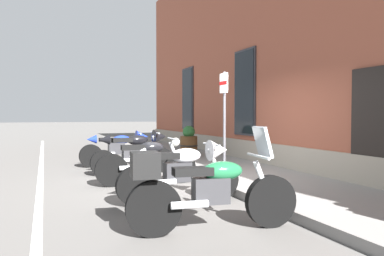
% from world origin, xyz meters
% --- Properties ---
extents(ground_plane, '(140.00, 140.00, 0.00)m').
position_xyz_m(ground_plane, '(0.00, 0.00, 0.00)').
color(ground_plane, '#565451').
extents(sidewalk, '(30.03, 2.43, 0.15)m').
position_xyz_m(sidewalk, '(0.00, 1.21, 0.07)').
color(sidewalk, slate).
rests_on(sidewalk, ground_plane).
extents(lane_stripe, '(30.03, 0.12, 0.01)m').
position_xyz_m(lane_stripe, '(0.00, -3.20, 0.00)').
color(lane_stripe, silver).
rests_on(lane_stripe, ground_plane).
extents(motorcycle_blue_sport, '(0.62, 2.14, 0.99)m').
position_xyz_m(motorcycle_blue_sport, '(-3.25, -1.08, 0.54)').
color(motorcycle_blue_sport, black).
rests_on(motorcycle_blue_sport, ground_plane).
extents(motorcycle_black_sport, '(0.62, 2.09, 1.07)m').
position_xyz_m(motorcycle_black_sport, '(-1.64, -0.99, 0.58)').
color(motorcycle_black_sport, black).
rests_on(motorcycle_black_sport, ground_plane).
extents(motorcycle_black_naked, '(0.62, 2.10, 0.96)m').
position_xyz_m(motorcycle_black_naked, '(-0.11, -1.12, 0.48)').
color(motorcycle_black_naked, black).
rests_on(motorcycle_black_naked, ground_plane).
extents(motorcycle_white_sport, '(0.62, 2.14, 1.02)m').
position_xyz_m(motorcycle_white_sport, '(1.62, -0.93, 0.56)').
color(motorcycle_white_sport, black).
rests_on(motorcycle_white_sport, ground_plane).
extents(motorcycle_green_touring, '(0.66, 2.19, 1.30)m').
position_xyz_m(motorcycle_green_touring, '(3.30, -1.27, 0.54)').
color(motorcycle_green_touring, black).
rests_on(motorcycle_green_touring, ground_plane).
extents(parking_sign, '(0.36, 0.07, 2.26)m').
position_xyz_m(parking_sign, '(-0.19, 0.66, 1.61)').
color(parking_sign, '#4C4C51').
rests_on(parking_sign, sidewalk).
extents(barrel_planter, '(0.59, 0.59, 0.94)m').
position_xyz_m(barrel_planter, '(-4.08, 1.27, 0.55)').
color(barrel_planter, brown).
rests_on(barrel_planter, sidewalk).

